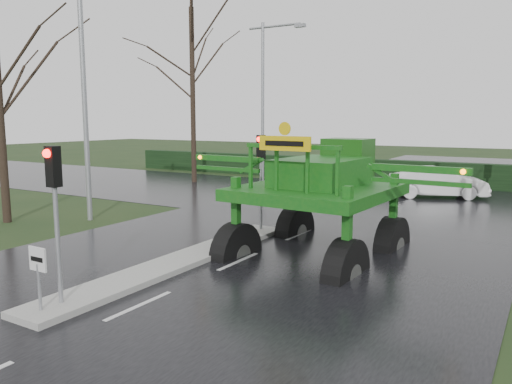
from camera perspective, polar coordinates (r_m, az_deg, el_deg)
The scene contains 13 objects.
ground at distance 11.51m, azimuth -13.20°, elevation -12.62°, with size 140.00×140.00×0.00m, color black.
road_main at distance 19.63m, azimuth 7.55°, elevation -3.71°, with size 14.00×80.00×0.02m, color black.
road_cross at distance 25.16m, azimuth 13.00°, elevation -1.20°, with size 80.00×12.00×0.02m, color black.
median_island at distance 14.42m, azimuth -8.60°, elevation -7.82°, with size 1.20×10.00×0.16m, color gray.
hedge_row at distance 32.71m, azimuth 17.39°, elevation 2.10°, with size 44.00×0.90×1.50m, color black.
keep_left_sign at distance 11.21m, azimuth -23.64°, elevation -7.99°, with size 0.50×0.07×1.35m.
traffic_signal_near at distance 11.18m, azimuth -22.05°, elevation 0.10°, with size 0.26×0.33×3.52m.
traffic_signal_mid at distance 17.61m, azimuth 0.56°, elevation 3.49°, with size 0.26×0.33×3.52m.
street_light_left_near at distance 20.94m, azimuth -18.61°, elevation 13.15°, with size 3.85×0.30×10.00m.
street_light_left_far at distance 31.89m, azimuth 1.26°, elevation 11.76°, with size 3.85×0.30×10.00m.
tree_left_far at distance 32.72m, azimuth -7.29°, elevation 13.64°, with size 7.70×7.70×13.26m.
crop_sprayer at distance 14.93m, azimuth -1.79°, elevation 1.74°, with size 8.93×5.79×4.99m.
white_sedan at distance 27.75m, azimuth 19.97°, elevation -0.63°, with size 1.70×4.86×1.60m, color white.
Camera 1 is at (7.57, -7.65, 4.07)m, focal length 35.00 mm.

